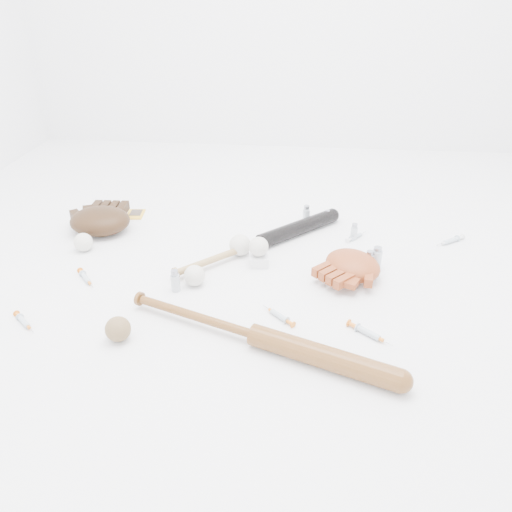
# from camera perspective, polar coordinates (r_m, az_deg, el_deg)

# --- Properties ---
(bat_dark) EXTENTS (0.62, 0.60, 0.06)m
(bat_dark) POSITION_cam_1_polar(r_m,az_deg,el_deg) (1.90, 0.67, 1.68)
(bat_dark) COLOR black
(bat_dark) RESTS_ON ground
(bat_wood) EXTENTS (0.83, 0.36, 0.06)m
(bat_wood) POSITION_cam_1_polar(r_m,az_deg,el_deg) (1.42, -0.12, -9.02)
(bat_wood) COLOR brown
(bat_wood) RESTS_ON ground
(glove_dark) EXTENTS (0.30, 0.30, 0.10)m
(glove_dark) POSITION_cam_1_polar(r_m,az_deg,el_deg) (2.11, -17.40, 3.90)
(glove_dark) COLOR black
(glove_dark) RESTS_ON ground
(glove_tan) EXTENTS (0.34, 0.34, 0.09)m
(glove_tan) POSITION_cam_1_polar(r_m,az_deg,el_deg) (1.75, 10.99, -0.99)
(glove_tan) COLOR brown
(glove_tan) RESTS_ON ground
(trading_card) EXTENTS (0.08, 0.11, 0.01)m
(trading_card) POSITION_cam_1_polar(r_m,az_deg,el_deg) (2.24, -13.63, 4.66)
(trading_card) COLOR gold
(trading_card) RESTS_ON ground
(pedestal) EXTENTS (0.08, 0.08, 0.04)m
(pedestal) POSITION_cam_1_polar(r_m,az_deg,el_deg) (1.80, 0.30, -0.45)
(pedestal) COLOR white
(pedestal) RESTS_ON ground
(baseball_on_pedestal) EXTENTS (0.07, 0.07, 0.07)m
(baseball_on_pedestal) POSITION_cam_1_polar(r_m,az_deg,el_deg) (1.77, 0.30, 1.08)
(baseball_on_pedestal) COLOR silver
(baseball_on_pedestal) RESTS_ON pedestal
(baseball_left) EXTENTS (0.07, 0.07, 0.07)m
(baseball_left) POSITION_cam_1_polar(r_m,az_deg,el_deg) (1.99, -19.13, 1.50)
(baseball_left) COLOR silver
(baseball_left) RESTS_ON ground
(baseball_upper) EXTENTS (0.08, 0.08, 0.08)m
(baseball_upper) POSITION_cam_1_polar(r_m,az_deg,el_deg) (1.85, -1.83, 1.26)
(baseball_upper) COLOR silver
(baseball_upper) RESTS_ON ground
(baseball_mid) EXTENTS (0.07, 0.07, 0.07)m
(baseball_mid) POSITION_cam_1_polar(r_m,az_deg,el_deg) (1.69, -7.04, -2.23)
(baseball_mid) COLOR silver
(baseball_mid) RESTS_ON ground
(baseball_aged) EXTENTS (0.07, 0.07, 0.07)m
(baseball_aged) POSITION_cam_1_polar(r_m,az_deg,el_deg) (1.49, -15.50, -8.05)
(baseball_aged) COLOR brown
(baseball_aged) RESTS_ON ground
(syringe_0) EXTENTS (0.12, 0.13, 0.02)m
(syringe_0) POSITION_cam_1_polar(r_m,az_deg,el_deg) (1.81, -18.88, -2.39)
(syringe_0) COLOR #ADBCC6
(syringe_0) RESTS_ON ground
(syringe_1) EXTENTS (0.12, 0.12, 0.02)m
(syringe_1) POSITION_cam_1_polar(r_m,az_deg,el_deg) (1.53, 2.66, -6.83)
(syringe_1) COLOR #ADBCC6
(syringe_1) RESTS_ON ground
(syringe_2) EXTENTS (0.11, 0.12, 0.02)m
(syringe_2) POSITION_cam_1_polar(r_m,az_deg,el_deg) (2.02, 11.35, 2.20)
(syringe_2) COLOR #ADBCC6
(syringe_2) RESTS_ON ground
(syringe_3) EXTENTS (0.15, 0.12, 0.02)m
(syringe_3) POSITION_cam_1_polar(r_m,az_deg,el_deg) (1.50, 12.71, -8.57)
(syringe_3) COLOR #ADBCC6
(syringe_3) RESTS_ON ground
(syringe_4) EXTENTS (0.15, 0.11, 0.02)m
(syringe_4) POSITION_cam_1_polar(r_m,az_deg,el_deg) (2.09, 21.37, 1.65)
(syringe_4) COLOR #ADBCC6
(syringe_4) RESTS_ON ground
(syringe_5) EXTENTS (0.12, 0.11, 0.02)m
(syringe_5) POSITION_cam_1_polar(r_m,az_deg,el_deg) (1.66, -25.00, -6.83)
(syringe_5) COLOR #ADBCC6
(syringe_5) RESTS_ON ground
(vial_0) EXTENTS (0.03, 0.03, 0.08)m
(vial_0) POSITION_cam_1_polar(r_m,az_deg,el_deg) (2.11, 5.77, 4.79)
(vial_0) COLOR #B3BCC4
(vial_0) RESTS_ON ground
(vial_1) EXTENTS (0.03, 0.03, 0.07)m
(vial_1) POSITION_cam_1_polar(r_m,az_deg,el_deg) (2.00, 11.15, 2.77)
(vial_1) COLOR #B3BCC4
(vial_1) RESTS_ON ground
(vial_2) EXTENTS (0.03, 0.03, 0.07)m
(vial_2) POSITION_cam_1_polar(r_m,az_deg,el_deg) (1.80, 12.80, -0.48)
(vial_2) COLOR #B3BCC4
(vial_2) RESTS_ON ground
(vial_3) EXTENTS (0.04, 0.04, 0.08)m
(vial_3) POSITION_cam_1_polar(r_m,az_deg,el_deg) (1.81, 13.62, -0.21)
(vial_3) COLOR #B3BCC4
(vial_3) RESTS_ON ground
(vial_4) EXTENTS (0.03, 0.03, 0.08)m
(vial_4) POSITION_cam_1_polar(r_m,az_deg,el_deg) (1.66, -9.22, -2.79)
(vial_4) COLOR #B3BCC4
(vial_4) RESTS_ON ground
(vial_5) EXTENTS (0.02, 0.02, 0.06)m
(vial_5) POSITION_cam_1_polar(r_m,az_deg,el_deg) (2.11, 8.13, 4.45)
(vial_5) COLOR #B3BCC4
(vial_5) RESTS_ON ground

